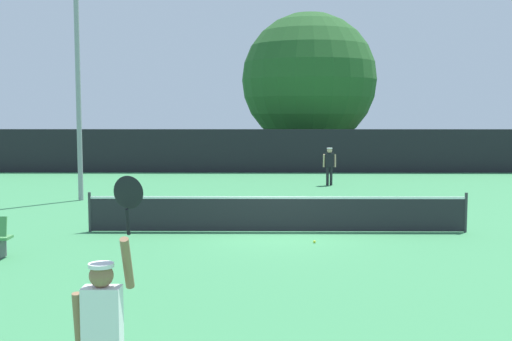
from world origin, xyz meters
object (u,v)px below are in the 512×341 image
Objects in this scene: player_receiving at (329,162)px; tennis_ball at (314,242)px; light_pole at (77,51)px; large_tree at (309,80)px; parked_car_near at (225,150)px; parked_car_far at (430,150)px; player_serving at (104,320)px; parked_car_mid at (373,152)px.

player_receiving reaches higher than tennis_ball.
large_tree is (9.53, 16.16, -0.25)m from light_pole.
player_receiving is at bearing 82.27° from tennis_ball.
parked_car_near is at bearing 98.20° from tennis_ball.
light_pole reaches higher than parked_car_far.
player_receiving is (4.56, 21.66, -0.13)m from player_serving.
large_tree reaches higher than player_serving.
parked_car_far is at bearing -120.60° from player_receiving.
parked_car_mid reaches higher than player_receiving.
large_tree reaches higher than player_receiving.
large_tree is at bearing 86.13° from tennis_ball.
player_serving is 22.14m from player_receiving.
parked_car_near is (-5.31, 12.75, -0.24)m from player_receiving.
large_tree is 9.39m from parked_car_far.
parked_car_near is at bearing 91.24° from player_serving.
parked_car_mid is (9.12, -1.78, 0.00)m from parked_car_near.
player_serving reaches higher than parked_car_near.
tennis_ball is at bearing 72.75° from player_serving.
tennis_ball is at bearing -43.82° from light_pole.
parked_car_mid is (3.89, -0.40, -4.39)m from large_tree.
player_serving is 33.57m from large_tree.
parked_car_near is 1.01× the size of parked_car_far.
player_serving reaches higher than player_receiving.
player_serving reaches higher than parked_car_far.
player_serving is at bearing -107.25° from tennis_ball.
player_receiving is 0.39× the size of parked_car_far.
parked_car_near and parked_car_far have the same top height.
parked_car_near is 9.29m from parked_car_mid.
tennis_ball is 25.41m from parked_car_near.
parked_car_far is (8.03, 2.09, -4.39)m from large_tree.
parked_car_near is (-0.75, 34.41, -0.37)m from player_serving.
large_tree reaches higher than parked_car_far.
light_pole is 25.74m from parked_car_far.
parked_car_mid is 1.04× the size of parked_car_far.
player_receiving is at bearing -115.82° from parked_car_mid.
tennis_ball is 27.59m from parked_car_far.
light_pole reaches higher than parked_car_near.
player_receiving is at bearing 78.12° from player_serving.
player_receiving is 12.55m from tennis_ball.
player_serving reaches higher than tennis_ball.
player_receiving is 24.35× the size of tennis_ball.
player_receiving is 0.17× the size of light_pole.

